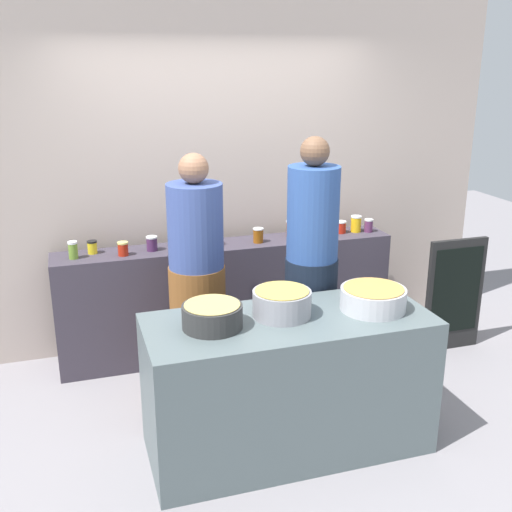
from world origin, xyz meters
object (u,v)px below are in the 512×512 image
cooking_pot_right (373,299)px  cook_with_tongs (197,289)px  preserve_jar_4 (183,238)px  preserve_jar_5 (196,238)px  preserve_jar_6 (213,238)px  cooking_pot_center (282,303)px  preserve_jar_10 (356,224)px  cook_in_cap (311,284)px  preserve_jar_0 (73,250)px  preserve_jar_1 (92,247)px  preserve_jar_2 (123,249)px  preserve_jar_7 (258,235)px  chalkboard_sign (454,295)px  cooking_pot_left (212,316)px  preserve_jar_8 (290,229)px  preserve_jar_9 (341,227)px  preserve_jar_3 (152,243)px  preserve_jar_11 (369,225)px

cooking_pot_right → cook_with_tongs: (-0.90, 0.87, -0.15)m
preserve_jar_4 → cooking_pot_right: 1.71m
preserve_jar_5 → cook_with_tongs: 0.64m
preserve_jar_6 → cooking_pot_center: 1.34m
preserve_jar_10 → cook_in_cap: bearing=-131.4°
preserve_jar_0 → preserve_jar_6: bearing=1.0°
preserve_jar_1 → cooking_pot_right: size_ratio=0.25×
preserve_jar_2 → cooking_pot_right: size_ratio=0.26×
preserve_jar_4 → preserve_jar_7: preserve_jar_4 is taller
preserve_jar_6 → chalkboard_sign: 2.02m
preserve_jar_1 → preserve_jar_0: bearing=-148.8°
preserve_jar_1 → cooking_pot_right: bearing=-43.4°
cooking_pot_right → chalkboard_sign: (1.24, 0.89, -0.45)m
preserve_jar_5 → cooking_pot_left: preserve_jar_5 is taller
preserve_jar_1 → chalkboard_sign: preserve_jar_1 is taller
preserve_jar_10 → cooking_pot_left: bearing=-138.5°
preserve_jar_8 → preserve_jar_9: size_ratio=1.31×
cooking_pot_right → cook_in_cap: (-0.16, 0.58, -0.09)m
preserve_jar_8 → preserve_jar_6: bearing=-175.0°
cooking_pot_right → cook_in_cap: bearing=105.7°
preserve_jar_7 → cooking_pot_left: size_ratio=0.34×
preserve_jar_2 → cook_with_tongs: 0.69m
preserve_jar_3 → preserve_jar_4: bearing=10.4°
preserve_jar_2 → preserve_jar_0: bearing=174.4°
preserve_jar_11 → cooking_pot_right: preserve_jar_11 is taller
preserve_jar_4 → preserve_jar_1: bearing=178.7°
preserve_jar_4 → cook_with_tongs: (-0.02, -0.59, -0.20)m
cooking_pot_right → cooking_pot_left: bearing=177.9°
cook_in_cap → preserve_jar_11: bearing=43.8°
preserve_jar_2 → preserve_jar_7: bearing=1.1°
cooking_pot_center → cook_with_tongs: size_ratio=0.20×
preserve_jar_7 → cook_in_cap: (0.13, -0.80, -0.14)m
preserve_jar_5 → preserve_jar_6: 0.14m
preserve_jar_8 → preserve_jar_4: bearing=-179.5°
preserve_jar_6 → preserve_jar_3: bearing=179.2°
preserve_jar_8 → cooking_pot_right: preserve_jar_8 is taller
cooking_pot_right → cook_in_cap: size_ratio=0.21×
preserve_jar_8 → cooking_pot_right: 1.47m
preserve_jar_7 → preserve_jar_8: (0.30, 0.09, 0.01)m
preserve_jar_11 → cooking_pot_left: 2.17m
preserve_jar_7 → preserve_jar_5: bearing=169.8°
preserve_jar_4 → preserve_jar_11: 1.57m
preserve_jar_8 → preserve_jar_7: bearing=-163.6°
preserve_jar_2 → cooking_pot_left: preserve_jar_2 is taller
cooking_pot_right → cook_with_tongs: 1.26m
preserve_jar_8 → chalkboard_sign: (1.22, -0.58, -0.51)m
preserve_jar_5 → preserve_jar_7: 0.49m
preserve_jar_8 → preserve_jar_10: bearing=-3.3°
preserve_jar_2 → cooking_pot_center: bearing=-58.5°
preserve_jar_5 → cook_with_tongs: cook_with_tongs is taller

